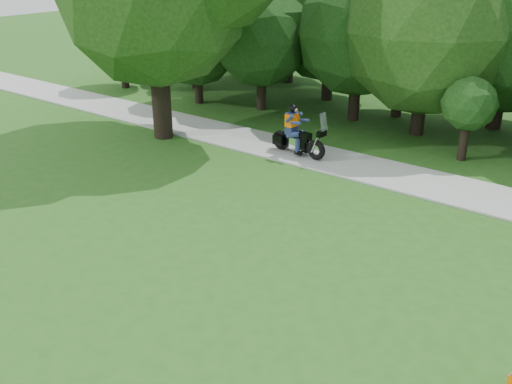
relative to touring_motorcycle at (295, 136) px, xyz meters
The scene contains 3 objects.
ground 9.60m from the touring_motorcycle, 54.06° to the right, with size 100.00×100.00×0.00m, color #265819.
walkway 5.66m from the touring_motorcycle, ahead, with size 60.00×2.20×0.06m, color #9F9F9A.
touring_motorcycle is the anchor object (origin of this frame).
Camera 1 is at (4.14, -7.26, 6.46)m, focal length 40.00 mm.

